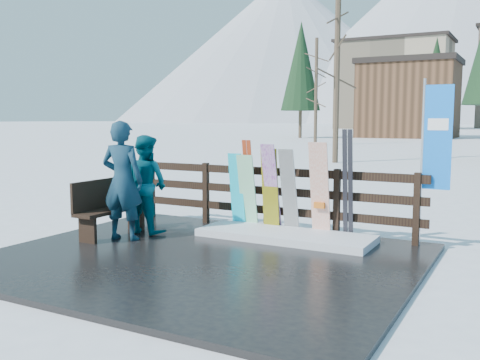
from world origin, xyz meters
The scene contains 16 objects.
ground centered at (0.00, 0.00, 0.00)m, with size 700.00×700.00×0.00m, color white.
deck centered at (0.00, 0.00, 0.04)m, with size 6.00×5.00×0.08m, color black.
fence centered at (0.00, 2.20, 0.74)m, with size 5.60×0.10×1.15m.
snow_patch centered at (0.62, 1.60, 0.14)m, with size 2.91×1.00×0.12m, color white.
bench centered at (-2.13, 0.44, 0.60)m, with size 0.41×1.50×0.97m.
snowboard_0 centered at (-0.50, 1.98, 0.77)m, with size 0.26×0.03×1.39m, color #0FCBE8.
snowboard_1 centered at (-0.28, 1.98, 0.76)m, with size 0.31×0.03×1.38m, color white.
snowboard_2 centered at (0.16, 1.98, 0.82)m, with size 0.30×0.03×1.49m, color yellow.
snowboard_3 centered at (0.19, 1.98, 0.86)m, with size 0.25×0.03×1.60m, color silver.
snowboard_4 centered at (0.52, 1.98, 0.82)m, with size 0.27×0.03×1.51m, color black.
snowboard_5 centered at (1.07, 1.98, 0.88)m, with size 0.32×0.03×1.63m, color white.
ski_pair_a centered at (-0.28, 2.05, 0.89)m, with size 0.16×0.27×1.62m.
ski_pair_b centered at (1.53, 2.05, 0.99)m, with size 0.17×0.21×1.82m.
rental_flag centered at (2.81, 2.25, 1.69)m, with size 0.45×0.04×2.60m.
person_front centered at (-1.72, 0.31, 1.06)m, with size 0.71×0.47×1.96m, color #174552.
person_back centered at (-1.74, 0.93, 0.93)m, with size 0.83×0.65×1.71m, color #045668.
Camera 1 is at (4.11, -6.39, 2.06)m, focal length 40.00 mm.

